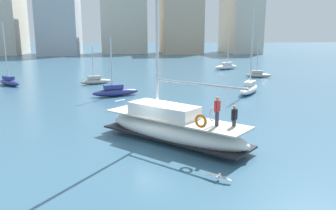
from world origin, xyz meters
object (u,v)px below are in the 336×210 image
Objects in this scene: moored_cutter_right at (258,75)px; seagull at (218,176)px; main_sailboat at (172,127)px; moored_cutter_left at (9,81)px; moored_catamaran at (226,66)px; moored_sloop_near at (96,81)px; moored_sloop_far at (115,91)px; moored_ketch_distant at (249,88)px.

moored_cutter_right is 4.71× the size of seagull.
main_sailboat is at bearing -122.48° from moored_cutter_right.
moored_cutter_left is 33.22m from moored_cutter_right.
main_sailboat is 31.87m from moored_cutter_right.
moored_catamaran reaches higher than moored_cutter_right.
moored_sloop_near is 25.88m from moored_catamaran.
main_sailboat reaches higher than moored_sloop_far.
moored_sloop_near reaches higher than seagull.
moored_cutter_left is at bearing 144.45° from moored_sloop_far.
main_sailboat is 41.31m from moored_catamaran.
main_sailboat reaches higher than moored_cutter_left.
moored_catamaran is 11.24m from moored_cutter_right.
moored_ketch_distant is (16.40, -9.39, 0.17)m from moored_sloop_near.
moored_ketch_distant reaches higher than moored_sloop_near.
moored_sloop_near is at bearing 150.21° from moored_ketch_distant.
moored_cutter_right is at bearing 63.69° from seagull.
main_sailboat is at bearing 100.86° from seagull.
seagull is at bearing -79.14° from main_sailboat.
moored_sloop_near is 0.63× the size of moored_cutter_left.
moored_sloop_near is at bearing 105.67° from moored_sloop_far.
moored_cutter_right is at bearing 29.59° from moored_sloop_far.
moored_cutter_left is 1.55× the size of moored_cutter_right.
main_sailboat is at bearing -78.00° from moored_sloop_far.
moored_cutter_right is (17.11, 26.88, -0.48)m from main_sailboat.
main_sailboat reaches higher than moored_catamaran.
moored_sloop_near is 10.33m from moored_cutter_left.
moored_sloop_far is at bearing 101.69° from seagull.
moored_ketch_distant is (-6.41, -12.24, 0.17)m from moored_cutter_right.
moored_catamaran is at bearing 23.05° from moored_cutter_left.
seagull is (-14.97, -43.64, -0.39)m from moored_catamaran.
moored_sloop_near is 0.80× the size of moored_sloop_far.
moored_ketch_distant reaches higher than moored_catamaran.
moored_ketch_distant is at bearing -29.79° from moored_sloop_near.
seagull is at bearing -108.93° from moored_catamaran.
moored_sloop_near is at bearing -2.24° from moored_cutter_left.
moored_sloop_far is 23.42m from moored_cutter_right.
moored_cutter_right is 0.55× the size of moored_ketch_distant.
main_sailboat reaches higher than moored_cutter_right.
seagull is at bearing -60.34° from moored_cutter_left.
seagull is (17.08, -30.00, -0.32)m from moored_cutter_left.
moored_cutter_left is at bearing 123.24° from main_sailboat.
main_sailboat is at bearing -56.76° from moored_cutter_left.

